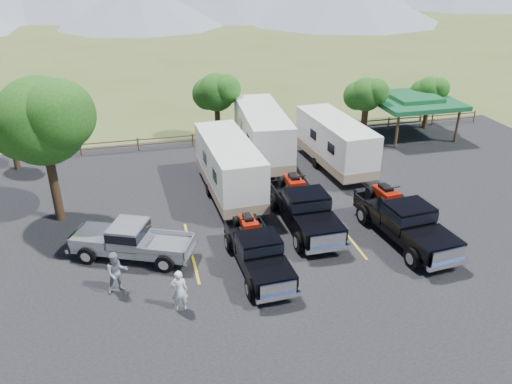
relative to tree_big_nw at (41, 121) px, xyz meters
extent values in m
plane|color=#465725|center=(12.55, -9.03, -5.60)|extent=(320.00, 320.00, 0.00)
cube|color=black|center=(12.55, -6.03, -5.58)|extent=(44.00, 34.00, 0.04)
cube|color=gold|center=(6.55, -5.03, -5.55)|extent=(0.12, 5.50, 0.01)
cube|color=gold|center=(10.55, -5.03, -5.55)|extent=(0.12, 5.50, 0.01)
cube|color=gold|center=(14.55, -5.03, -5.55)|extent=(0.12, 5.50, 0.01)
cube|color=gold|center=(18.55, -5.03, -5.55)|extent=(0.12, 5.50, 0.01)
cylinder|color=black|center=(0.05, -0.03, -3.36)|extent=(0.48, 0.48, 4.48)
sphere|color=#1B4611|center=(0.05, -0.03, 0.00)|extent=(4.48, 4.48, 4.48)
sphere|color=#1B4611|center=(1.01, -0.83, 0.48)|extent=(3.52, 3.52, 3.52)
sphere|color=#1B4611|center=(-0.85, 0.68, -0.32)|extent=(3.84, 3.84, 3.84)
cylinder|color=black|center=(21.55, 7.97, -4.20)|extent=(0.39, 0.39, 2.80)
sphere|color=#1B4611|center=(21.55, 7.97, -2.10)|extent=(2.52, 2.52, 2.52)
sphere|color=#1B4611|center=(22.09, 7.52, -1.83)|extent=(1.98, 1.98, 1.98)
sphere|color=#1B4611|center=(21.04, 8.37, -2.28)|extent=(2.16, 2.16, 2.16)
cylinder|color=black|center=(27.55, 8.97, -4.34)|extent=(0.38, 0.38, 2.52)
sphere|color=#1B4611|center=(27.55, 8.97, -2.45)|extent=(2.24, 2.24, 2.24)
sphere|color=#1B4611|center=(28.03, 8.57, -2.21)|extent=(1.76, 1.76, 1.76)
sphere|color=#1B4611|center=(27.10, 9.33, -2.61)|extent=(1.92, 1.92, 1.92)
cylinder|color=black|center=(10.55, 9.97, -4.06)|extent=(0.41, 0.41, 3.08)
sphere|color=#1B4611|center=(10.55, 9.97, -1.75)|extent=(2.80, 2.80, 2.80)
sphere|color=#1B4611|center=(11.15, 9.47, -1.45)|extent=(2.20, 2.20, 2.20)
sphere|color=#1B4611|center=(9.99, 10.41, -1.95)|extent=(2.40, 2.40, 2.40)
cylinder|color=black|center=(-3.45, 7.97, -4.48)|extent=(0.36, 0.36, 2.24)
sphere|color=#1B4611|center=(-3.45, 7.97, -2.80)|extent=(2.10, 2.10, 2.10)
sphere|color=#1B4611|center=(-3.00, 7.60, -2.57)|extent=(1.65, 1.65, 1.65)
sphere|color=#1B4611|center=(-3.87, 8.30, -2.95)|extent=(1.80, 1.80, 1.80)
cylinder|color=brown|center=(-3.45, 9.47, -5.10)|extent=(0.12, 0.12, 1.00)
cylinder|color=brown|center=(0.55, 9.47, -5.10)|extent=(0.12, 0.12, 1.00)
cylinder|color=brown|center=(4.55, 9.47, -5.10)|extent=(0.12, 0.12, 1.00)
cylinder|color=brown|center=(8.55, 9.47, -5.10)|extent=(0.12, 0.12, 1.00)
cylinder|color=brown|center=(12.55, 9.47, -5.10)|extent=(0.12, 0.12, 1.00)
cylinder|color=brown|center=(16.55, 9.47, -5.10)|extent=(0.12, 0.12, 1.00)
cylinder|color=brown|center=(20.55, 9.47, -5.10)|extent=(0.12, 0.12, 1.00)
cylinder|color=brown|center=(24.55, 9.47, -5.10)|extent=(0.12, 0.12, 1.00)
cylinder|color=brown|center=(28.55, 9.47, -5.10)|extent=(0.12, 0.12, 1.00)
cylinder|color=brown|center=(32.55, 9.47, -5.10)|extent=(0.12, 0.12, 1.00)
cube|color=brown|center=(14.55, 9.47, -5.15)|extent=(36.00, 0.06, 0.08)
cube|color=brown|center=(14.55, 9.47, -4.75)|extent=(36.00, 0.06, 0.08)
cylinder|color=brown|center=(23.05, 5.47, -4.30)|extent=(0.20, 0.20, 2.60)
cylinder|color=brown|center=(23.05, 10.47, -4.30)|extent=(0.20, 0.20, 2.60)
cylinder|color=brown|center=(28.05, 5.47, -4.30)|extent=(0.20, 0.20, 2.60)
cylinder|color=brown|center=(28.05, 10.47, -4.30)|extent=(0.20, 0.20, 2.60)
cube|color=#1B5F35|center=(25.55, 7.97, -2.85)|extent=(6.20, 6.20, 0.35)
cube|color=#1B5F35|center=(25.55, 7.97, -2.55)|extent=(3.50, 3.50, 0.35)
cone|color=gray|center=(7.55, 77.97, -1.60)|extent=(32.00, 32.00, 8.00)
cube|color=black|center=(9.35, -7.24, -4.95)|extent=(2.01, 5.58, 0.35)
cube|color=black|center=(9.42, -9.10, -4.59)|extent=(1.93, 1.82, 0.48)
cube|color=black|center=(9.35, -7.36, -4.25)|extent=(1.88, 1.58, 0.97)
cube|color=black|center=(9.35, -7.36, -4.11)|extent=(1.92, 1.64, 0.44)
cube|color=black|center=(9.28, -5.50, -4.68)|extent=(1.95, 2.40, 0.53)
cube|color=silver|center=(9.47, -10.08, -4.64)|extent=(1.55, 0.14, 0.53)
cube|color=silver|center=(9.47, -10.14, -5.01)|extent=(1.90, 0.25, 0.21)
cube|color=silver|center=(9.23, -4.34, -5.01)|extent=(1.90, 0.23, 0.21)
cylinder|color=black|center=(8.52, -9.19, -5.12)|extent=(0.33, 0.88, 0.87)
cylinder|color=black|center=(10.33, -9.12, -5.12)|extent=(0.33, 0.88, 0.87)
cylinder|color=black|center=(8.36, -5.37, -5.12)|extent=(0.33, 0.88, 0.87)
cylinder|color=black|center=(10.18, -5.29, -5.12)|extent=(0.33, 0.88, 0.87)
cube|color=maroon|center=(9.28, -5.50, -4.03)|extent=(0.73, 1.28, 0.34)
cube|color=black|center=(9.28, -5.50, -3.79)|extent=(0.42, 0.74, 0.17)
cube|color=maroon|center=(9.30, -6.03, -3.93)|extent=(0.79, 0.37, 0.21)
cylinder|color=black|center=(9.29, -5.94, -3.59)|extent=(0.87, 0.09, 0.06)
cylinder|color=black|center=(8.86, -6.05, -4.22)|extent=(0.27, 0.55, 0.54)
cylinder|color=black|center=(9.73, -6.02, -4.22)|extent=(0.27, 0.55, 0.54)
cylinder|color=black|center=(8.82, -4.99, -4.22)|extent=(0.27, 0.55, 0.54)
cylinder|color=black|center=(9.69, -4.95, -4.22)|extent=(0.27, 0.55, 0.54)
cube|color=black|center=(12.68, -4.04, -4.86)|extent=(2.05, 6.30, 0.40)
cube|color=black|center=(12.68, -6.16, -4.45)|extent=(2.13, 1.99, 0.55)
cube|color=black|center=(12.68, -4.17, -4.06)|extent=(2.08, 1.73, 1.11)
cube|color=black|center=(12.68, -4.17, -3.90)|extent=(2.13, 1.80, 0.50)
cube|color=black|center=(12.67, -2.05, -4.56)|extent=(2.13, 2.66, 0.61)
cube|color=silver|center=(12.69, -7.29, -4.51)|extent=(1.77, 0.09, 0.61)
cube|color=silver|center=(12.69, -7.35, -4.93)|extent=(2.17, 0.20, 0.24)
cube|color=silver|center=(12.67, -0.72, -4.93)|extent=(2.17, 0.18, 0.24)
cylinder|color=black|center=(11.65, -6.23, -5.06)|extent=(0.33, 1.00, 0.99)
cylinder|color=black|center=(13.72, -6.22, -5.06)|extent=(0.33, 1.00, 0.99)
cylinder|color=black|center=(11.63, -1.85, -5.06)|extent=(0.33, 1.00, 0.99)
cylinder|color=black|center=(13.71, -1.85, -5.06)|extent=(0.33, 1.00, 0.99)
cube|color=maroon|center=(12.67, -2.05, -3.81)|extent=(0.78, 1.44, 0.39)
cube|color=black|center=(12.67, -2.05, -3.53)|extent=(0.44, 0.83, 0.20)
cube|color=maroon|center=(12.68, -2.66, -3.70)|extent=(0.89, 0.39, 0.24)
cylinder|color=black|center=(12.67, -2.55, -3.31)|extent=(0.99, 0.07, 0.07)
cylinder|color=black|center=(12.18, -2.66, -4.03)|extent=(0.29, 0.62, 0.62)
cylinder|color=black|center=(13.17, -2.66, -4.03)|extent=(0.29, 0.62, 0.62)
cylinder|color=black|center=(12.17, -1.44, -4.03)|extent=(0.29, 0.62, 0.62)
cylinder|color=black|center=(13.17, -1.44, -4.03)|extent=(0.29, 0.62, 0.62)
cube|color=black|center=(17.10, -6.55, -4.86)|extent=(2.63, 6.47, 0.40)
cube|color=black|center=(17.30, -8.66, -4.45)|extent=(2.30, 2.18, 0.55)
cube|color=black|center=(17.11, -6.68, -4.06)|extent=(2.23, 1.92, 1.11)
cube|color=black|center=(17.11, -6.68, -3.90)|extent=(2.28, 1.99, 0.50)
cube|color=black|center=(16.91, -4.56, -4.56)|extent=(2.37, 2.84, 0.61)
cube|color=silver|center=(17.41, -9.78, -4.51)|extent=(1.77, 0.26, 0.61)
cube|color=silver|center=(17.41, -9.85, -4.93)|extent=(2.18, 0.40, 0.24)
cube|color=silver|center=(16.78, -3.24, -4.93)|extent=(2.17, 0.38, 0.24)
cylinder|color=black|center=(16.27, -8.83, -5.06)|extent=(0.43, 1.02, 1.00)
cylinder|color=black|center=(18.34, -8.63, -5.06)|extent=(0.43, 1.02, 1.00)
cylinder|color=black|center=(15.85, -4.47, -5.06)|extent=(0.43, 1.02, 1.00)
cylinder|color=black|center=(17.92, -4.27, -5.06)|extent=(0.43, 1.02, 1.00)
cube|color=maroon|center=(16.91, -4.56, -3.81)|extent=(0.91, 1.51, 0.39)
cube|color=black|center=(16.91, -4.56, -3.53)|extent=(0.52, 0.87, 0.20)
cube|color=maroon|center=(16.96, -5.17, -3.70)|extent=(0.92, 0.47, 0.24)
cylinder|color=black|center=(16.95, -5.06, -3.31)|extent=(1.00, 0.16, 0.07)
cylinder|color=black|center=(16.47, -5.22, -4.03)|extent=(0.35, 0.64, 0.62)
cylinder|color=black|center=(17.46, -5.12, -4.03)|extent=(0.35, 0.64, 0.62)
cylinder|color=black|center=(16.35, -4.01, -4.03)|extent=(0.35, 0.64, 0.62)
cylinder|color=black|center=(17.34, -3.91, -4.03)|extent=(0.35, 0.64, 0.62)
cube|color=silver|center=(9.56, 0.58, -3.57)|extent=(2.86, 7.95, 2.82)
cube|color=gray|center=(9.56, 0.58, -4.67)|extent=(2.88, 7.99, 0.63)
cube|color=black|center=(8.39, -1.43, -3.29)|extent=(0.06, 0.94, 0.63)
cube|color=black|center=(10.92, -1.32, -3.29)|extent=(0.06, 0.94, 0.63)
cylinder|color=black|center=(8.37, 0.85, -5.19)|extent=(0.29, 0.74, 0.73)
cylinder|color=black|center=(10.73, 0.95, -5.19)|extent=(0.29, 0.74, 0.73)
cube|color=black|center=(9.78, -4.27, -5.03)|extent=(0.21, 1.89, 0.10)
cube|color=silver|center=(12.83, 5.37, -3.45)|extent=(3.19, 8.48, 3.00)
cube|color=gray|center=(12.83, 5.37, -4.61)|extent=(3.22, 8.52, 0.67)
cube|color=black|center=(11.35, 3.38, -3.15)|extent=(0.09, 1.00, 0.67)
cube|color=black|center=(14.03, 3.20, -3.15)|extent=(0.09, 1.00, 0.67)
cylinder|color=black|center=(11.60, 5.78, -5.17)|extent=(0.33, 0.79, 0.78)
cylinder|color=black|center=(14.10, 5.62, -5.17)|extent=(0.33, 0.79, 0.78)
cube|color=black|center=(12.50, 0.22, -5.00)|extent=(0.26, 2.00, 0.11)
cube|color=silver|center=(17.17, 3.09, -3.62)|extent=(3.00, 7.80, 2.75)
cube|color=gray|center=(17.17, 3.09, -4.69)|extent=(3.02, 7.84, 0.61)
cube|color=black|center=(16.08, 1.09, -3.35)|extent=(0.09, 0.92, 0.61)
cube|color=black|center=(18.54, 1.27, -3.35)|extent=(0.09, 0.92, 0.61)
cylinder|color=black|center=(16.00, 3.31, -5.20)|extent=(0.31, 0.73, 0.71)
cylinder|color=black|center=(18.29, 3.48, -5.20)|extent=(0.31, 0.73, 0.71)
cube|color=black|center=(17.52, -1.63, -5.05)|extent=(0.26, 1.84, 0.10)
cube|color=#9FA2A7|center=(3.81, -4.84, -4.96)|extent=(5.68, 3.82, 0.34)
cube|color=#9FA2A7|center=(2.14, -4.09, -4.60)|extent=(2.32, 2.37, 0.48)
cube|color=#9FA2A7|center=(3.71, -4.79, -4.27)|extent=(2.09, 2.24, 0.95)
cube|color=black|center=(3.71, -4.79, -4.13)|extent=(2.16, 2.30, 0.43)
cube|color=#9FA2A7|center=(5.38, -5.54, -4.69)|extent=(2.84, 2.61, 0.52)
cube|color=silver|center=(1.25, -3.69, -4.65)|extent=(0.69, 1.42, 0.52)
cube|color=silver|center=(1.20, -3.67, -5.01)|extent=(0.92, 1.78, 0.21)
cube|color=silver|center=(6.42, -6.00, -5.01)|extent=(0.90, 1.77, 0.21)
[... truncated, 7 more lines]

